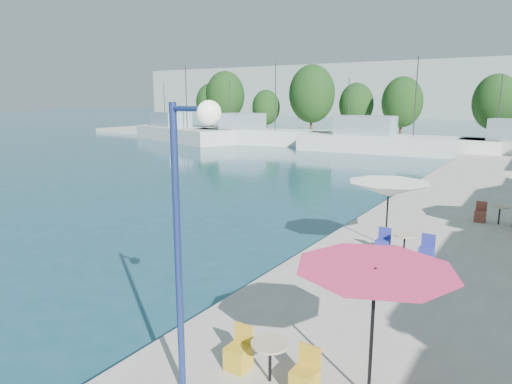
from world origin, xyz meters
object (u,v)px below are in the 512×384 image
Objects in this scene: trawler_03 at (388,142)px; umbrella_white at (389,189)px; trawler_02 at (259,135)px; umbrella_pink at (375,283)px; trawler_01 at (179,133)px; street_lamp at (189,199)px.

umbrella_white is at bearing -77.57° from trawler_03.
trawler_02 reaches higher than umbrella_white.
umbrella_white is (-2.30, 8.42, -0.11)m from umbrella_pink.
trawler_01 is 49.39m from umbrella_white.
umbrella_pink is at bearing -68.86° from trawler_02.
trawler_01 is 6.69× the size of umbrella_white.
street_lamp is at bearing -81.64° from trawler_03.
umbrella_pink is (40.31, -39.92, 1.65)m from trawler_01.
trawler_03 is 7.24× the size of umbrella_white.
trawler_01 reaches higher than street_lamp.
street_lamp is at bearing -72.24° from trawler_02.
trawler_02 is 16.54m from trawler_03.
umbrella_white is at bearing 105.26° from umbrella_pink.
trawler_02 is 0.88× the size of trawler_03.
umbrella_pink is at bearing -24.93° from trawler_01.
trawler_02 is at bearing 28.89° from trawler_01.
trawler_03 reaches higher than umbrella_white.
umbrella_white is (38.01, -31.50, 1.54)m from trawler_01.
trawler_03 is at bearing 106.69° from umbrella_white.
trawler_03 is 43.04m from umbrella_pink.
trawler_03 is (16.53, -0.52, -0.00)m from trawler_02.
trawler_03 is at bearing 22.52° from trawler_01.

